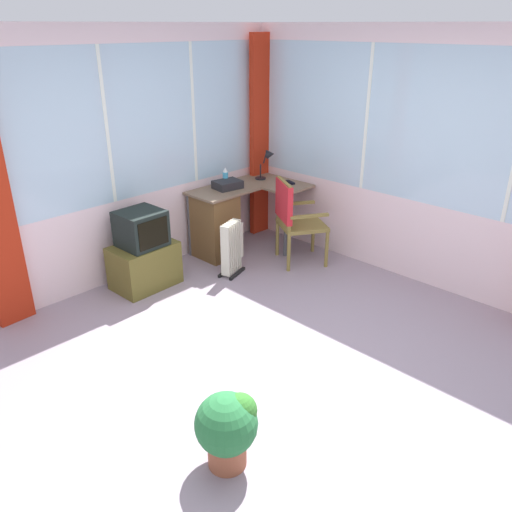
{
  "coord_description": "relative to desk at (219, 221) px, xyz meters",
  "views": [
    {
      "loc": [
        -2.56,
        -2.19,
        2.49
      ],
      "look_at": [
        0.43,
        0.71,
        0.6
      ],
      "focal_mm": 36.06,
      "sensor_mm": 36.0,
      "label": 1
    }
  ],
  "objects": [
    {
      "name": "wooden_armchair",
      "position": [
        0.41,
        -0.73,
        0.18
      ],
      "size": [
        0.66,
        0.66,
        0.96
      ],
      "color": "olive",
      "rests_on": "ground"
    },
    {
      "name": "north_window_panel",
      "position": [
        -1.13,
        0.32,
        0.83
      ],
      "size": [
        4.25,
        0.07,
        2.51
      ],
      "color": "silver",
      "rests_on": "ground"
    },
    {
      "name": "east_window_panel",
      "position": [
        1.02,
        -1.98,
        0.83
      ],
      "size": [
        0.07,
        4.54,
        2.51
      ],
      "color": "silver",
      "rests_on": "ground"
    },
    {
      "name": "tv_on_stand",
      "position": [
        -1.07,
        -0.04,
        -0.06
      ],
      "size": [
        0.65,
        0.46,
        0.81
      ],
      "color": "brown",
      "rests_on": "ground"
    },
    {
      "name": "desk_lamp",
      "position": [
        0.78,
        -0.03,
        0.58
      ],
      "size": [
        0.24,
        0.21,
        0.36
      ],
      "color": "black",
      "rests_on": "desk"
    },
    {
      "name": "tv_remote",
      "position": [
        0.82,
        -0.36,
        0.36
      ],
      "size": [
        0.09,
        0.16,
        0.02
      ],
      "primitive_type": "cube",
      "rotation": [
        0.0,
        0.0,
        -0.33
      ],
      "color": "black",
      "rests_on": "desk"
    },
    {
      "name": "potted_plant",
      "position": [
        -2.1,
        -2.4,
        -0.12
      ],
      "size": [
        0.38,
        0.38,
        0.51
      ],
      "color": "#975035",
      "rests_on": "ground"
    },
    {
      "name": "spray_bottle",
      "position": [
        0.22,
        0.12,
        0.45
      ],
      "size": [
        0.06,
        0.06,
        0.22
      ],
      "color": "#47B2DC",
      "rests_on": "desk"
    },
    {
      "name": "ground",
      "position": [
        -1.13,
        -1.98,
        -0.45
      ],
      "size": [
        5.25,
        5.54,
        0.06
      ],
      "primitive_type": "cube",
      "color": "gray"
    },
    {
      "name": "paper_tray",
      "position": [
        0.16,
        0.02,
        0.4
      ],
      "size": [
        0.33,
        0.27,
        0.09
      ],
      "primitive_type": "cube",
      "rotation": [
        0.0,
        0.0,
        -0.16
      ],
      "color": "#232327",
      "rests_on": "desk"
    },
    {
      "name": "curtain_corner",
      "position": [
        0.89,
        0.19,
        0.79
      ],
      "size": [
        0.32,
        0.08,
        2.41
      ],
      "primitive_type": "cube",
      "rotation": [
        0.0,
        0.0,
        -0.03
      ],
      "color": "#B32813",
      "rests_on": "ground"
    },
    {
      "name": "space_heater",
      "position": [
        -0.24,
        -0.47,
        -0.12
      ],
      "size": [
        0.37,
        0.25,
        0.59
      ],
      "color": "silver",
      "rests_on": "ground"
    },
    {
      "name": "desk",
      "position": [
        0.0,
        0.0,
        0.0
      ],
      "size": [
        1.27,
        0.89,
        0.77
      ],
      "color": "#79614B",
      "rests_on": "ground"
    }
  ]
}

